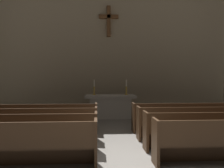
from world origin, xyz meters
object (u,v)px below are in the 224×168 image
pew_right_row_3 (205,123)px  candlestick_right (126,90)px  pew_right_row_4 (191,117)px  altar (110,106)px  pew_left_row_3 (26,125)px  pew_left_row_2 (14,133)px  pew_right_row_2 (223,130)px  pew_left_row_4 (35,118)px  candlestick_left (94,90)px

pew_right_row_3 → candlestick_right: (-1.83, 3.78, 0.74)m
pew_right_row_4 → altar: size_ratio=1.78×
pew_left_row_3 → candlestick_right: bearing=49.5°
pew_left_row_2 → pew_right_row_4: 5.45m
pew_left_row_3 → pew_right_row_4: size_ratio=1.00×
candlestick_right → pew_right_row_4: bearing=-56.5°
pew_right_row_2 → candlestick_right: size_ratio=5.87×
pew_right_row_3 → pew_right_row_4: 1.01m
pew_left_row_2 → pew_right_row_4: same height
pew_right_row_3 → pew_left_row_4: bearing=168.7°
pew_right_row_2 → altar: bearing=117.8°
pew_left_row_4 → candlestick_left: candlestick_left is taller
pew_left_row_3 → pew_left_row_4: size_ratio=1.00×
pew_right_row_3 → altar: bearing=123.8°
pew_left_row_4 → pew_left_row_3: bearing=-90.0°
pew_right_row_2 → candlestick_right: 5.18m
altar → candlestick_left: bearing=180.0°
pew_right_row_3 → pew_right_row_2: bearing=-90.0°
candlestick_right → pew_left_row_2: bearing=-124.0°
pew_left_row_3 → candlestick_left: (1.83, 3.78, 0.74)m
pew_left_row_3 → candlestick_left: bearing=64.1°
pew_left_row_4 → pew_right_row_3: same height
candlestick_right → pew_left_row_4: bearing=-139.5°
pew_left_row_2 → candlestick_left: 5.18m
pew_left_row_3 → candlestick_left: size_ratio=5.87×
pew_right_row_2 → candlestick_left: 5.82m
pew_right_row_2 → pew_right_row_4: (0.00, 2.03, 0.00)m
pew_left_row_4 → candlestick_right: candlestick_right is taller
pew_left_row_3 → pew_right_row_3: size_ratio=1.00×
pew_left_row_2 → pew_right_row_2: 5.06m
altar → candlestick_left: (-0.70, 0.00, 0.69)m
pew_left_row_3 → pew_right_row_2: (5.06, -1.01, 0.00)m
pew_right_row_4 → pew_left_row_3: bearing=-168.7°
pew_right_row_2 → pew_right_row_3: bearing=90.0°
pew_left_row_2 → candlestick_left: size_ratio=5.87×
pew_left_row_3 → pew_right_row_3: (5.06, 0.00, 0.00)m
pew_right_row_3 → candlestick_right: bearing=115.9°
pew_left_row_2 → candlestick_left: candlestick_left is taller
pew_left_row_3 → pew_right_row_4: 5.16m
pew_left_row_3 → pew_right_row_4: (5.06, 1.01, 0.00)m
candlestick_right → candlestick_left: bearing=180.0°
pew_left_row_2 → pew_right_row_2: bearing=0.0°
altar → candlestick_right: (0.70, 0.00, 0.69)m
pew_left_row_2 → candlestick_right: size_ratio=5.87×
pew_left_row_2 → candlestick_right: (3.23, 4.79, 0.74)m
pew_left_row_4 → candlestick_left: (1.83, 2.76, 0.74)m
pew_right_row_4 → candlestick_right: 3.40m
pew_right_row_2 → pew_right_row_3: (0.00, 1.01, 0.00)m
candlestick_right → pew_right_row_2: bearing=-69.1°
pew_left_row_2 → pew_left_row_3: size_ratio=1.00×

